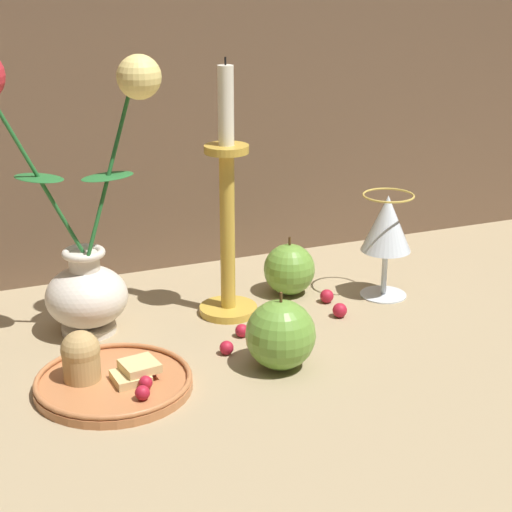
% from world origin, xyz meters
% --- Properties ---
extents(ground_plane, '(2.40, 2.40, 0.00)m').
position_xyz_m(ground_plane, '(0.00, 0.00, 0.00)').
color(ground_plane, '#9E8966').
rests_on(ground_plane, ground).
extents(vase, '(0.24, 0.11, 0.37)m').
position_xyz_m(vase, '(-0.23, 0.09, 0.13)').
color(vase, silver).
rests_on(vase, ground_plane).
extents(plate_with_pastries, '(0.18, 0.18, 0.07)m').
position_xyz_m(plate_with_pastries, '(-0.23, -0.07, 0.02)').
color(plate_with_pastries, '#B77042').
rests_on(plate_with_pastries, ground_plane).
extents(wine_glass, '(0.07, 0.07, 0.15)m').
position_xyz_m(wine_glass, '(0.20, 0.05, 0.10)').
color(wine_glass, silver).
rests_on(wine_glass, ground_plane).
extents(candlestick, '(0.08, 0.08, 0.34)m').
position_xyz_m(candlestick, '(-0.03, 0.08, 0.13)').
color(candlestick, gold).
rests_on(candlestick, ground_plane).
extents(apple_beside_vase, '(0.08, 0.08, 0.10)m').
position_xyz_m(apple_beside_vase, '(-0.03, -0.09, 0.04)').
color(apple_beside_vase, '#669938').
rests_on(apple_beside_vase, ground_plane).
extents(apple_near_glass, '(0.07, 0.07, 0.09)m').
position_xyz_m(apple_near_glass, '(0.07, 0.11, 0.04)').
color(apple_near_glass, '#669938').
rests_on(apple_near_glass, ground_plane).
extents(berry_near_plate, '(0.02, 0.02, 0.02)m').
position_xyz_m(berry_near_plate, '(-0.04, 0.00, 0.01)').
color(berry_near_plate, '#AD192D').
rests_on(berry_near_plate, ground_plane).
extents(berry_front_center, '(0.02, 0.02, 0.02)m').
position_xyz_m(berry_front_center, '(-0.08, -0.04, 0.01)').
color(berry_front_center, '#AD192D').
rests_on(berry_front_center, ground_plane).
extents(berry_by_glass_stem, '(0.02, 0.02, 0.02)m').
position_xyz_m(berry_by_glass_stem, '(0.10, 0.01, 0.01)').
color(berry_by_glass_stem, '#AD192D').
rests_on(berry_by_glass_stem, ground_plane).
extents(berry_under_candlestick, '(0.02, 0.02, 0.02)m').
position_xyz_m(berry_under_candlestick, '(0.11, 0.06, 0.01)').
color(berry_under_candlestick, '#AD192D').
rests_on(berry_under_candlestick, ground_plane).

